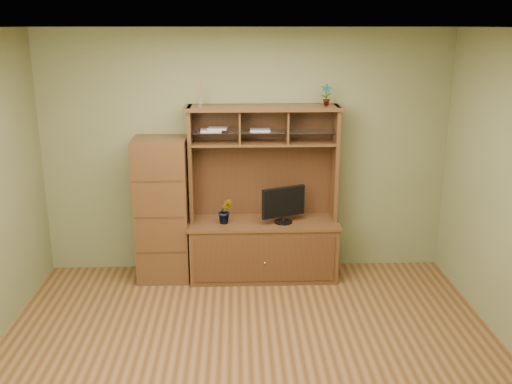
{
  "coord_description": "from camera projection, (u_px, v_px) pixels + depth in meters",
  "views": [
    {
      "loc": [
        -0.1,
        -4.2,
        2.72
      ],
      "look_at": [
        0.09,
        1.2,
        1.13
      ],
      "focal_mm": 40.0,
      "sensor_mm": 36.0,
      "label": 1
    }
  ],
  "objects": [
    {
      "name": "reed_diffuser",
      "position": [
        200.0,
        97.0,
        5.95
      ],
      "size": [
        0.05,
        0.05,
        0.26
      ],
      "color": "silver",
      "rests_on": "media_hutch"
    },
    {
      "name": "monitor",
      "position": [
        284.0,
        204.0,
        6.14
      ],
      "size": [
        0.47,
        0.24,
        0.4
      ],
      "rotation": [
        0.0,
        0.0,
        0.42
      ],
      "color": "black",
      "rests_on": "media_hutch"
    },
    {
      "name": "media_hutch",
      "position": [
        263.0,
        231.0,
        6.31
      ],
      "size": [
        1.66,
        0.61,
        1.9
      ],
      "color": "#402412",
      "rests_on": "room"
    },
    {
      "name": "top_plant",
      "position": [
        326.0,
        95.0,
        5.99
      ],
      "size": [
        0.13,
        0.1,
        0.23
      ],
      "primitive_type": "imported",
      "rotation": [
        0.0,
        0.0,
        -0.17
      ],
      "color": "#3F6A25",
      "rests_on": "media_hutch"
    },
    {
      "name": "orchid_plant",
      "position": [
        225.0,
        211.0,
        6.14
      ],
      "size": [
        0.17,
        0.14,
        0.29
      ],
      "primitive_type": "imported",
      "rotation": [
        0.0,
        0.0,
        0.08
      ],
      "color": "#2A501B",
      "rests_on": "media_hutch"
    },
    {
      "name": "side_cabinet",
      "position": [
        163.0,
        210.0,
        6.2
      ],
      "size": [
        0.56,
        0.51,
        1.57
      ],
      "color": "#402412",
      "rests_on": "room"
    },
    {
      "name": "room",
      "position": [
        250.0,
        209.0,
        4.41
      ],
      "size": [
        4.54,
        4.04,
        2.74
      ],
      "color": "#4E3116",
      "rests_on": "ground"
    },
    {
      "name": "magazines",
      "position": [
        229.0,
        130.0,
        6.05
      ],
      "size": [
        0.74,
        0.18,
        0.04
      ],
      "color": "silver",
      "rests_on": "media_hutch"
    }
  ]
}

